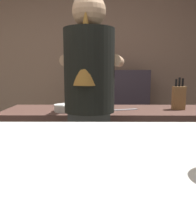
# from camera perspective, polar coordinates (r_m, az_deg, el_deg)

# --- Properties ---
(wall_back) EXTENTS (5.20, 0.10, 2.70)m
(wall_back) POSITION_cam_1_polar(r_m,az_deg,el_deg) (3.59, -1.57, 11.59)
(wall_back) COLOR #96775E
(wall_back) RESTS_ON ground
(prep_counter) EXTENTS (2.10, 0.60, 0.88)m
(prep_counter) POSITION_cam_1_polar(r_m,az_deg,el_deg) (2.28, 6.25, -10.42)
(prep_counter) COLOR #4E332A
(prep_counter) RESTS_ON ground
(back_shelf) EXTENTS (0.89, 0.36, 1.23)m
(back_shelf) POSITION_cam_1_polar(r_m,az_deg,el_deg) (3.36, 3.73, -0.89)
(back_shelf) COLOR #3A333D
(back_shelf) RESTS_ON ground
(bartender) EXTENTS (0.47, 0.54, 1.71)m
(bartender) POSITION_cam_1_polar(r_m,az_deg,el_deg) (1.70, -2.01, 1.85)
(bartender) COLOR #373734
(bartender) RESTS_ON ground
(knife_block) EXTENTS (0.10, 0.08, 0.28)m
(knife_block) POSITION_cam_1_polar(r_m,az_deg,el_deg) (2.25, 18.08, 3.22)
(knife_block) COLOR brown
(knife_block) RESTS_ON prep_counter
(mixing_bowl) EXTENTS (0.21, 0.21, 0.06)m
(mixing_bowl) POSITION_cam_1_polar(r_m,az_deg,el_deg) (2.07, -7.22, 0.95)
(mixing_bowl) COLOR silver
(mixing_bowl) RESTS_ON prep_counter
(chefs_knife) EXTENTS (0.24, 0.11, 0.01)m
(chefs_knife) POSITION_cam_1_polar(r_m,az_deg,el_deg) (2.12, 6.07, 0.51)
(chefs_knife) COLOR silver
(chefs_knife) RESTS_ON prep_counter
(bottle_hot_sauce) EXTENTS (0.06, 0.06, 0.26)m
(bottle_hot_sauce) POSITION_cam_1_polar(r_m,az_deg,el_deg) (3.35, -2.26, 11.34)
(bottle_hot_sauce) COLOR #527B3D
(bottle_hot_sauce) RESTS_ON back_shelf
(bottle_soy) EXTENTS (0.06, 0.06, 0.23)m
(bottle_soy) POSITION_cam_1_polar(r_m,az_deg,el_deg) (3.23, 2.23, 11.24)
(bottle_soy) COLOR red
(bottle_soy) RESTS_ON back_shelf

